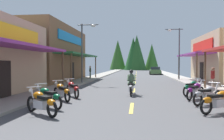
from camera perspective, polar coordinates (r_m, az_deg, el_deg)
name	(u,v)px	position (r m, az deg, el deg)	size (l,w,h in m)	color
ground	(135,79)	(28.74, 6.03, -2.37)	(9.35, 84.86, 0.10)	#4C4C4F
sidewalk_left	(91,78)	(29.36, -5.37, -2.07)	(2.25, 84.86, 0.12)	gray
sidewalk_right	(182,79)	(29.26, 17.46, -2.14)	(2.25, 84.86, 0.12)	#9E9991
centerline_dashes	(136,77)	(31.51, 6.07, -1.92)	(0.16, 58.48, 0.01)	#E0C64C
storefront_left_far	(44,54)	(26.01, -16.93, 3.86)	(8.20, 12.63, 5.98)	brown
streetlamp_left	(85,44)	(21.68, -6.90, 6.50)	(2.02, 0.30, 5.77)	#474C51
streetlamp_right	(177,47)	(27.09, 16.21, 5.79)	(2.02, 0.30, 6.05)	#474C51
motorcycle_parked_right_1	(219,101)	(9.72, 25.75, -7.05)	(1.84, 1.26, 1.04)	black
motorcycle_parked_right_2	(208,94)	(11.43, 23.28, -5.76)	(1.74, 1.41, 1.04)	black
motorcycle_parked_right_3	(195,90)	(12.96, 20.58, -4.87)	(1.40, 1.75, 1.04)	black
motorcycle_parked_right_4	(192,87)	(14.46, 19.76, -4.20)	(1.46, 1.70, 1.04)	black
motorcycle_parked_left_0	(41,102)	(8.87, -17.63, -7.80)	(1.78, 1.35, 1.04)	black
motorcycle_parked_left_1	(48,97)	(10.18, -16.16, -6.57)	(1.82, 1.30, 1.04)	black
motorcycle_parked_left_2	(62,91)	(12.01, -12.76, -5.31)	(1.49, 1.67, 1.04)	black
motorcycle_parked_left_3	(72,89)	(13.14, -10.12, -4.71)	(1.31, 1.81, 1.04)	black
rider_cruising_lead	(131,84)	(13.85, 4.96, -3.68)	(0.60, 2.14, 1.57)	black
pedestrian_by_shop	(213,77)	(17.23, 24.39, -1.71)	(0.43, 0.46, 1.68)	#B2A599
pedestrian_browsing	(90,71)	(28.24, -5.60, -0.37)	(0.38, 0.53, 1.67)	#3F593F
parked_car_curbside	(155,71)	(41.38, 10.99, -0.16)	(2.19, 4.36, 1.40)	#4C723F
treeline_backdrop	(133,54)	(72.63, 5.47, 3.98)	(16.36, 11.38, 10.96)	#205323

